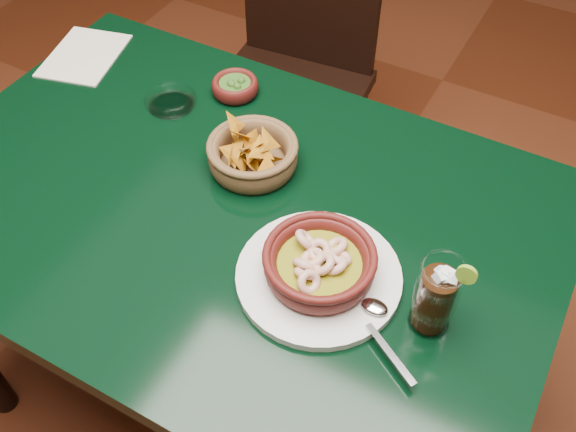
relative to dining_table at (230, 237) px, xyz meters
The scene contains 9 objects.
ground 0.65m from the dining_table, ahead, with size 7.00×7.00×0.00m, color #471C0C.
dining_table is the anchor object (origin of this frame).
dining_chair 0.76m from the dining_table, 108.81° to the left, with size 0.46×0.46×0.91m.
shrimp_plate 0.27m from the dining_table, 17.39° to the right, with size 0.35×0.27×0.08m.
chip_basket 0.17m from the dining_table, 92.65° to the left, with size 0.20×0.20×0.13m.
guacamole_ramekin 0.34m from the dining_table, 118.68° to the left, with size 0.12×0.12×0.04m.
cola_drink 0.45m from the dining_table, ahead, with size 0.14×0.14×0.16m.
glass_ashtray 0.33m from the dining_table, 144.31° to the left, with size 0.12×0.12×0.03m.
paper_menu 0.58m from the dining_table, 156.64° to the left, with size 0.20×0.23×0.00m.
Camera 1 is at (0.48, -0.64, 1.61)m, focal length 40.00 mm.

